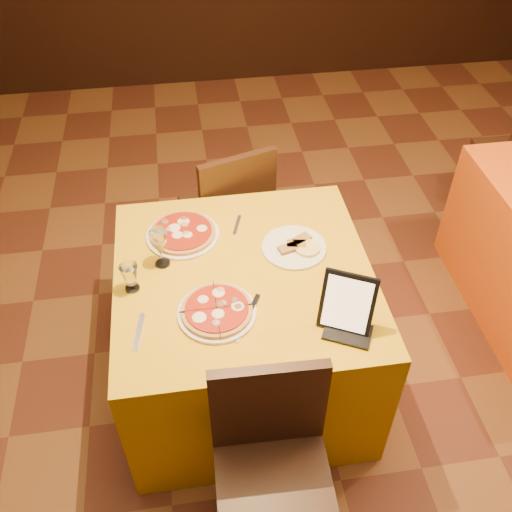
{
  "coord_description": "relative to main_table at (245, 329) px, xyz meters",
  "views": [
    {
      "loc": [
        -0.55,
        -1.53,
        2.47
      ],
      "look_at": [
        -0.29,
        0.16,
        0.86
      ],
      "focal_mm": 40.0,
      "sensor_mm": 36.0,
      "label": 1
    }
  ],
  "objects": [
    {
      "name": "chair_main_far",
      "position": [
        0.0,
        0.82,
        0.08
      ],
      "size": [
        0.55,
        0.55,
        0.91
      ],
      "primitive_type": null,
      "rotation": [
        0.0,
        0.0,
        3.44
      ],
      "color": "black",
      "rests_on": "floor"
    },
    {
      "name": "floor",
      "position": [
        0.34,
        -0.18,
        -0.38
      ],
      "size": [
        6.0,
        7.0,
        0.01
      ],
      "primitive_type": "cube",
      "color": "#5E2D19",
      "rests_on": "ground"
    },
    {
      "name": "wine_glass",
      "position": [
        -0.34,
        0.11,
        0.47
      ],
      "size": [
        0.09,
        0.09,
        0.19
      ],
      "primitive_type": null,
      "rotation": [
        0.0,
        0.0,
        0.06
      ],
      "color": "#E0D37F",
      "rests_on": "main_table"
    },
    {
      "name": "chair_main_near",
      "position": [
        0.0,
        -0.81,
        0.08
      ],
      "size": [
        0.42,
        0.42,
        0.91
      ],
      "primitive_type": null,
      "rotation": [
        0.0,
        0.0,
        -0.03
      ],
      "color": "black",
      "rests_on": "floor"
    },
    {
      "name": "fork_far",
      "position": [
        0.01,
        0.31,
        0.38
      ],
      "size": [
        0.06,
        0.14,
        0.01
      ],
      "primitive_type": "cube",
      "rotation": [
        0.0,
        0.0,
        1.26
      ],
      "color": "#ACAEB3",
      "rests_on": "main_table"
    },
    {
      "name": "main_table",
      "position": [
        0.0,
        0.0,
        0.0
      ],
      "size": [
        1.1,
        1.1,
        0.75
      ],
      "primitive_type": "cube",
      "color": "gold",
      "rests_on": "floor"
    },
    {
      "name": "cutlet_dish",
      "position": [
        0.24,
        0.12,
        0.39
      ],
      "size": [
        0.29,
        0.29,
        0.03
      ],
      "rotation": [
        0.0,
        0.0,
        0.32
      ],
      "color": "white",
      "rests_on": "main_table"
    },
    {
      "name": "knife",
      "position": [
        -0.02,
        -0.26,
        0.38
      ],
      "size": [
        0.13,
        0.23,
        0.01
      ],
      "primitive_type": "cube",
      "rotation": [
        0.0,
        0.0,
        1.09
      ],
      "color": "silver",
      "rests_on": "main_table"
    },
    {
      "name": "water_glass",
      "position": [
        -0.47,
        -0.02,
        0.44
      ],
      "size": [
        0.07,
        0.07,
        0.13
      ],
      "primitive_type": null,
      "rotation": [
        0.0,
        0.0,
        0.18
      ],
      "color": "silver",
      "rests_on": "main_table"
    },
    {
      "name": "pizza_far",
      "position": [
        -0.24,
        0.27,
        0.39
      ],
      "size": [
        0.33,
        0.33,
        0.03
      ],
      "rotation": [
        0.0,
        0.0,
        -0.29
      ],
      "color": "white",
      "rests_on": "main_table"
    },
    {
      "name": "fork_near",
      "position": [
        -0.44,
        -0.26,
        0.38
      ],
      "size": [
        0.05,
        0.18,
        0.01
      ],
      "primitive_type": "cube",
      "rotation": [
        0.0,
        0.0,
        1.41
      ],
      "color": "#A2A3A9",
      "rests_on": "main_table"
    },
    {
      "name": "tablet",
      "position": [
        0.35,
        -0.34,
        0.49
      ],
      "size": [
        0.23,
        0.18,
        0.24
      ],
      "primitive_type": "cube",
      "rotation": [
        -0.35,
        0.0,
        -0.47
      ],
      "color": "black",
      "rests_on": "main_table"
    },
    {
      "name": "pizza_near",
      "position": [
        -0.14,
        -0.21,
        0.39
      ],
      "size": [
        0.32,
        0.32,
        0.03
      ],
      "rotation": [
        0.0,
        0.0,
        -0.42
      ],
      "color": "white",
      "rests_on": "main_table"
    }
  ]
}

